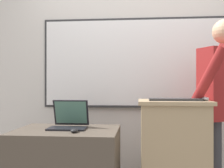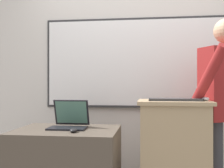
# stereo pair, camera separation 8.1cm
# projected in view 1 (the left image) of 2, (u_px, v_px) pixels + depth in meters

# --- Properties ---
(back_wall) EXTENTS (6.40, 0.17, 2.68)m
(back_wall) POSITION_uv_depth(u_px,v_px,m) (133.00, 69.00, 3.26)
(back_wall) COLOR silver
(back_wall) RESTS_ON ground_plane
(lectern_podium) EXTENTS (0.60, 0.45, 1.03)m
(lectern_podium) POSITION_uv_depth(u_px,v_px,m) (174.00, 161.00, 2.37)
(lectern_podium) COLOR tan
(lectern_podium) RESTS_ON ground_plane
(laptop) EXTENTS (0.33, 0.29, 0.25)m
(laptop) POSITION_uv_depth(u_px,v_px,m) (69.00, 120.00, 2.51)
(laptop) COLOR black
(laptop) RESTS_ON side_desk
(wireless_keyboard) EXTENTS (0.43, 0.14, 0.02)m
(wireless_keyboard) POSITION_uv_depth(u_px,v_px,m) (175.00, 100.00, 2.32)
(wireless_keyboard) COLOR #2D2D30
(wireless_keyboard) RESTS_ON lectern_podium
(computer_mouse_by_laptop) EXTENTS (0.06, 0.10, 0.03)m
(computer_mouse_by_laptop) POSITION_uv_depth(u_px,v_px,m) (74.00, 130.00, 2.27)
(computer_mouse_by_laptop) COLOR black
(computer_mouse_by_laptop) RESTS_ON side_desk
(computer_mouse_by_keyboard) EXTENTS (0.06, 0.10, 0.03)m
(computer_mouse_by_keyboard) POSITION_uv_depth(u_px,v_px,m) (205.00, 99.00, 2.30)
(computer_mouse_by_keyboard) COLOR #BCBCC1
(computer_mouse_by_keyboard) RESTS_ON lectern_podium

